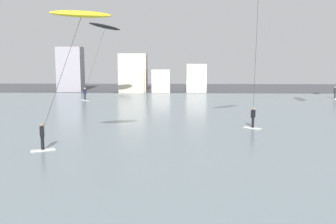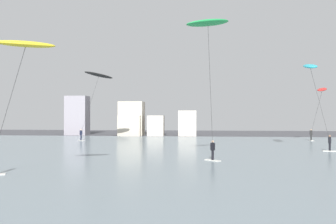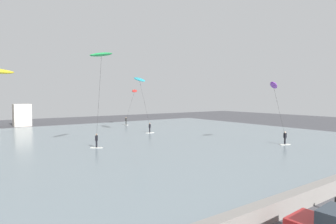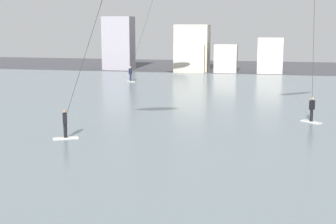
{
  "view_description": "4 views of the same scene",
  "coord_description": "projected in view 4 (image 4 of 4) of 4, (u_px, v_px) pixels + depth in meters",
  "views": [
    {
      "loc": [
        -2.14,
        -1.81,
        5.57
      ],
      "look_at": [
        -2.71,
        16.82,
        2.92
      ],
      "focal_mm": 40.9,
      "sensor_mm": 36.0,
      "label": 1
    },
    {
      "loc": [
        2.36,
        0.73,
        3.86
      ],
      "look_at": [
        1.13,
        14.5,
        3.96
      ],
      "focal_mm": 35.32,
      "sensor_mm": 36.0,
      "label": 2
    },
    {
      "loc": [
        -8.64,
        -3.75,
        6.11
      ],
      "look_at": [
        2.0,
        11.17,
        5.1
      ],
      "focal_mm": 30.29,
      "sensor_mm": 36.0,
      "label": 3
    },
    {
      "loc": [
        1.06,
        -5.1,
        6.56
      ],
      "look_at": [
        -2.63,
        12.06,
        3.35
      ],
      "focal_mm": 52.77,
      "sensor_mm": 36.0,
      "label": 4
    }
  ],
  "objects": [
    {
      "name": "water_bay",
      "position": [
        257.0,
        112.0,
        36.28
      ],
      "size": [
        84.0,
        52.0,
        0.1
      ],
      "primitive_type": "cube",
      "color": "gray",
      "rests_on": "ground"
    },
    {
      "name": "kitesurfer_yellow",
      "position": [
        99.0,
        10.0,
        24.55
      ],
      "size": [
        5.37,
        3.23,
        8.01
      ],
      "color": "silver",
      "rests_on": "water_bay"
    },
    {
      "name": "far_shore_buildings",
      "position": [
        184.0,
        50.0,
        66.46
      ],
      "size": [
        24.33,
        4.3,
        7.31
      ],
      "color": "gray",
      "rests_on": "ground"
    },
    {
      "name": "kitesurfer_black",
      "position": [
        152.0,
        0.0,
        50.78
      ],
      "size": [
        5.73,
        3.8,
        9.78
      ],
      "color": "silver",
      "rests_on": "water_bay"
    }
  ]
}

